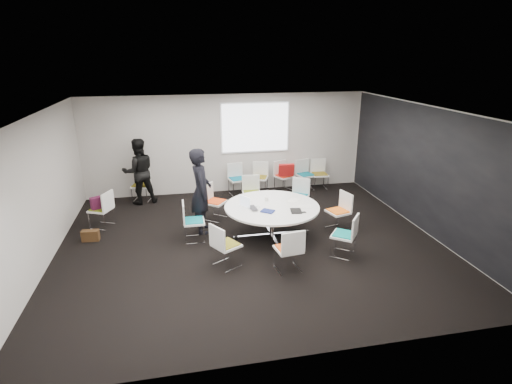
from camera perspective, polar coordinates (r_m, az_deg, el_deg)
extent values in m
cube|color=black|center=(8.69, -0.77, -7.31)|extent=(8.00, 7.00, 0.04)
cube|color=white|center=(7.84, -0.87, 11.59)|extent=(8.00, 7.00, 0.04)
cube|color=#B7B2AD|center=(11.52, -4.09, 6.86)|extent=(8.00, 0.04, 2.80)
cube|color=#B7B2AD|center=(5.01, 6.79, -10.42)|extent=(8.00, 0.04, 2.80)
cube|color=#B7B2AD|center=(8.43, -28.75, -0.20)|extent=(0.04, 7.00, 2.80)
cube|color=#B7B2AD|center=(9.70, 23.24, 2.95)|extent=(0.04, 7.00, 2.80)
cube|color=black|center=(9.69, 23.09, 2.94)|extent=(0.01, 6.94, 2.74)
cube|color=silver|center=(8.94, 2.23, -6.11)|extent=(0.90, 0.90, 0.08)
cylinder|color=silver|center=(8.80, 2.25, -4.19)|extent=(0.10, 0.10, 0.65)
cylinder|color=white|center=(8.67, 2.28, -2.10)|extent=(2.06, 2.06, 0.04)
cube|color=white|center=(11.50, -0.10, 9.18)|extent=(1.90, 0.03, 1.35)
cube|color=silver|center=(9.37, 11.52, -4.12)|extent=(0.51, 0.51, 0.42)
cube|color=white|center=(9.28, 11.61, -2.81)|extent=(0.54, 0.56, 0.04)
cube|color=orange|center=(9.27, 11.63, -2.64)|extent=(0.47, 0.48, 0.03)
cube|color=white|center=(9.33, 12.73, -1.28)|extent=(0.15, 0.45, 0.42)
cube|color=silver|center=(10.17, 6.01, -1.91)|extent=(0.59, 0.59, 0.42)
cube|color=white|center=(10.09, 6.06, -0.70)|extent=(0.63, 0.63, 0.04)
cube|color=#086377|center=(10.08, 6.06, -0.54)|extent=(0.55, 0.54, 0.03)
cube|color=white|center=(10.20, 6.47, 0.89)|extent=(0.40, 0.30, 0.42)
cube|color=silver|center=(10.34, -0.59, -1.44)|extent=(0.44, 0.44, 0.42)
cube|color=white|center=(10.26, -0.59, -0.24)|extent=(0.48, 0.46, 0.04)
cube|color=#627317|center=(10.25, -0.59, -0.09)|extent=(0.42, 0.40, 0.03)
cube|color=white|center=(10.38, -0.76, 1.34)|extent=(0.46, 0.06, 0.42)
cube|color=silver|center=(9.80, -5.76, -2.74)|extent=(0.59, 0.59, 0.42)
cube|color=white|center=(9.72, -5.80, -1.48)|extent=(0.63, 0.63, 0.04)
cube|color=#E14312|center=(9.71, -5.81, -1.32)|extent=(0.54, 0.55, 0.03)
cube|color=white|center=(9.74, -6.90, -0.03)|extent=(0.31, 0.39, 0.42)
cube|color=silver|center=(8.79, -8.76, -5.56)|extent=(0.42, 0.42, 0.42)
cube|color=white|center=(8.70, -8.84, -4.19)|extent=(0.44, 0.46, 0.04)
cube|color=#0C7B86|center=(8.68, -8.85, -4.01)|extent=(0.38, 0.40, 0.03)
cube|color=white|center=(8.60, -10.31, -2.87)|extent=(0.04, 0.46, 0.42)
cube|color=silver|center=(7.71, -4.21, -9.12)|extent=(0.58, 0.58, 0.42)
cube|color=white|center=(7.60, -4.25, -7.60)|extent=(0.61, 0.62, 0.04)
cube|color=olive|center=(7.59, -4.26, -7.39)|extent=(0.53, 0.54, 0.03)
cube|color=white|center=(7.39, -5.59, -6.48)|extent=(0.26, 0.41, 0.42)
cube|color=silver|center=(7.57, 4.60, -9.70)|extent=(0.47, 0.47, 0.42)
cube|color=white|center=(7.46, 4.65, -8.16)|extent=(0.51, 0.50, 0.04)
cube|color=#D14B12|center=(7.45, 4.65, -7.95)|extent=(0.45, 0.43, 0.03)
cube|color=white|center=(7.19, 5.37, -7.25)|extent=(0.46, 0.10, 0.42)
cube|color=silver|center=(8.26, 12.30, -7.50)|extent=(0.59, 0.59, 0.42)
cube|color=white|center=(8.16, 12.42, -6.05)|extent=(0.63, 0.63, 0.04)
cube|color=#087875|center=(8.15, 12.43, -5.86)|extent=(0.55, 0.55, 0.03)
cube|color=white|center=(8.03, 13.98, -4.82)|extent=(0.31, 0.39, 0.42)
cube|color=silver|center=(11.49, -2.64, 0.69)|extent=(0.50, 0.50, 0.42)
cube|color=white|center=(11.41, -2.66, 1.78)|extent=(0.54, 0.52, 0.04)
cube|color=#0A6784|center=(11.40, -2.66, 1.93)|extent=(0.47, 0.45, 0.03)
cube|color=white|center=(11.54, -3.04, 3.16)|extent=(0.46, 0.13, 0.42)
cube|color=silver|center=(11.61, 0.48, 0.92)|extent=(0.54, 0.54, 0.42)
cube|color=white|center=(11.54, 0.49, 2.01)|extent=(0.59, 0.58, 0.04)
cube|color=brown|center=(11.53, 0.49, 2.15)|extent=(0.51, 0.50, 0.03)
cube|color=white|center=(11.68, 0.66, 3.39)|extent=(0.44, 0.20, 0.42)
cube|color=silver|center=(11.79, 4.02, 1.16)|extent=(0.56, 0.56, 0.42)
cube|color=white|center=(11.72, 4.04, 2.23)|extent=(0.60, 0.59, 0.04)
cube|color=red|center=(11.71, 4.05, 2.37)|extent=(0.52, 0.51, 0.03)
cube|color=white|center=(11.81, 3.42, 3.54)|extent=(0.43, 0.22, 0.42)
cube|color=silver|center=(11.96, 7.06, 1.33)|extent=(0.52, 0.52, 0.42)
cube|color=white|center=(11.89, 7.10, 2.38)|extent=(0.56, 0.55, 0.04)
cube|color=#0B6475|center=(11.88, 7.11, 2.52)|extent=(0.49, 0.48, 0.03)
cube|color=white|center=(11.99, 6.58, 3.69)|extent=(0.45, 0.16, 0.42)
cube|color=silver|center=(12.08, 9.03, 1.41)|extent=(0.44, 0.44, 0.42)
cube|color=white|center=(12.01, 9.09, 2.45)|extent=(0.48, 0.46, 0.04)
cube|color=brown|center=(12.00, 9.10, 2.59)|extent=(0.42, 0.40, 0.03)
cube|color=white|center=(12.14, 8.85, 3.78)|extent=(0.46, 0.06, 0.42)
cube|color=silver|center=(9.99, -21.13, -3.57)|extent=(0.55, 0.55, 0.42)
cube|color=white|center=(9.91, -21.29, -2.34)|extent=(0.59, 0.60, 0.04)
cube|color=#637217|center=(9.90, -21.31, -2.18)|extent=(0.51, 0.52, 0.03)
cube|color=white|center=(9.72, -20.42, -1.20)|extent=(0.22, 0.43, 0.42)
cube|color=silver|center=(11.40, -16.02, -0.22)|extent=(0.51, 0.51, 0.42)
cube|color=white|center=(11.33, -16.13, 0.88)|extent=(0.55, 0.54, 0.04)
cube|color=olive|center=(11.32, -16.15, 1.02)|extent=(0.48, 0.47, 0.03)
cube|color=white|center=(11.45, -15.91, 2.30)|extent=(0.45, 0.15, 0.42)
imported|color=black|center=(8.95, -7.87, 0.16)|extent=(0.48, 0.72, 1.93)
imported|color=black|center=(11.05, -16.40, 2.83)|extent=(1.00, 0.87, 1.77)
imported|color=#333338|center=(8.50, -0.09, -2.30)|extent=(0.25, 0.36, 0.03)
cube|color=silver|center=(8.55, -1.62, -1.34)|extent=(0.18, 0.26, 0.22)
cube|color=black|center=(8.40, 5.74, -2.71)|extent=(0.27, 0.33, 0.02)
cube|color=navy|center=(8.34, 1.68, -2.74)|extent=(0.33, 0.32, 0.03)
cube|color=white|center=(9.00, 5.40, -1.20)|extent=(0.36, 0.36, 0.00)
cube|color=silver|center=(8.68, 7.03, -2.06)|extent=(0.32, 0.24, 0.00)
cylinder|color=white|center=(8.93, 1.52, -1.01)|extent=(0.08, 0.08, 0.09)
cube|color=black|center=(8.35, 6.68, -2.91)|extent=(0.14, 0.08, 0.01)
cube|color=#491330|center=(9.85, -21.42, -1.37)|extent=(0.42, 0.32, 0.28)
cube|color=#3C2613|center=(9.42, -22.57, -5.76)|extent=(0.37, 0.18, 0.24)
cube|color=#A41414|center=(11.45, 4.35, 3.17)|extent=(0.45, 0.17, 0.36)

